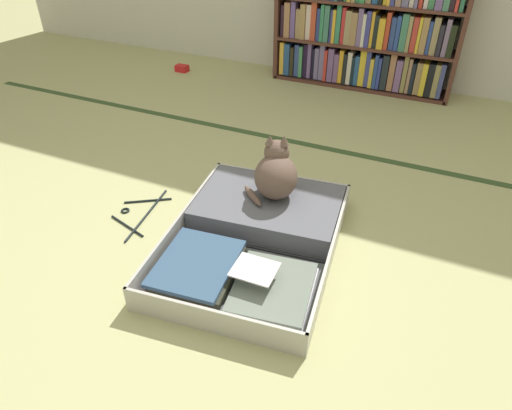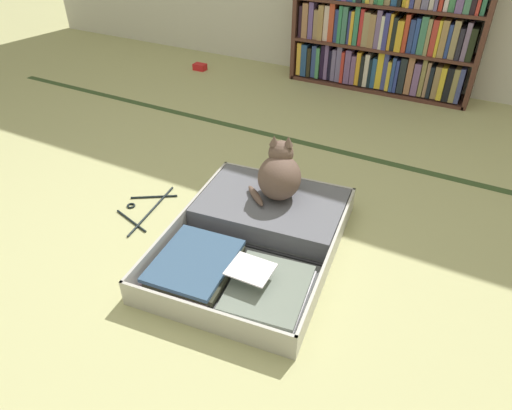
{
  "view_description": "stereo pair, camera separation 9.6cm",
  "coord_description": "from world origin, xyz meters",
  "px_view_note": "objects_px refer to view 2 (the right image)",
  "views": [
    {
      "loc": [
        0.76,
        -1.12,
        1.3
      ],
      "look_at": [
        0.15,
        0.23,
        0.23
      ],
      "focal_mm": 32.18,
      "sensor_mm": 36.0,
      "label": 1
    },
    {
      "loc": [
        0.84,
        -1.08,
        1.3
      ],
      "look_at": [
        0.15,
        0.23,
        0.23
      ],
      "focal_mm": 32.18,
      "sensor_mm": 36.0,
      "label": 2
    }
  ],
  "objects_px": {
    "bookshelf": "(384,28)",
    "open_suitcase": "(257,230)",
    "small_red_pouch": "(200,67)",
    "clothes_hanger": "(145,209)",
    "black_cat": "(279,174)"
  },
  "relations": [
    {
      "from": "open_suitcase",
      "to": "clothes_hanger",
      "type": "distance_m",
      "value": 0.58
    },
    {
      "from": "bookshelf",
      "to": "clothes_hanger",
      "type": "bearing_deg",
      "value": -104.86
    },
    {
      "from": "small_red_pouch",
      "to": "clothes_hanger",
      "type": "bearing_deg",
      "value": -64.24
    },
    {
      "from": "bookshelf",
      "to": "clothes_hanger",
      "type": "relative_size",
      "value": 3.17
    },
    {
      "from": "bookshelf",
      "to": "black_cat",
      "type": "height_order",
      "value": "bookshelf"
    },
    {
      "from": "clothes_hanger",
      "to": "black_cat",
      "type": "bearing_deg",
      "value": 24.63
    },
    {
      "from": "bookshelf",
      "to": "open_suitcase",
      "type": "relative_size",
      "value": 1.33
    },
    {
      "from": "clothes_hanger",
      "to": "small_red_pouch",
      "type": "xyz_separation_m",
      "value": [
        -0.84,
        1.75,
        0.02
      ]
    },
    {
      "from": "open_suitcase",
      "to": "black_cat",
      "type": "height_order",
      "value": "black_cat"
    },
    {
      "from": "open_suitcase",
      "to": "small_red_pouch",
      "type": "height_order",
      "value": "open_suitcase"
    },
    {
      "from": "bookshelf",
      "to": "small_red_pouch",
      "type": "xyz_separation_m",
      "value": [
        -1.38,
        -0.28,
        -0.41
      ]
    },
    {
      "from": "clothes_hanger",
      "to": "small_red_pouch",
      "type": "distance_m",
      "value": 1.94
    },
    {
      "from": "bookshelf",
      "to": "open_suitcase",
      "type": "xyz_separation_m",
      "value": [
        0.04,
        -1.97,
        -0.39
      ]
    },
    {
      "from": "black_cat",
      "to": "clothes_hanger",
      "type": "height_order",
      "value": "black_cat"
    },
    {
      "from": "bookshelf",
      "to": "black_cat",
      "type": "relative_size",
      "value": 4.62
    }
  ]
}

